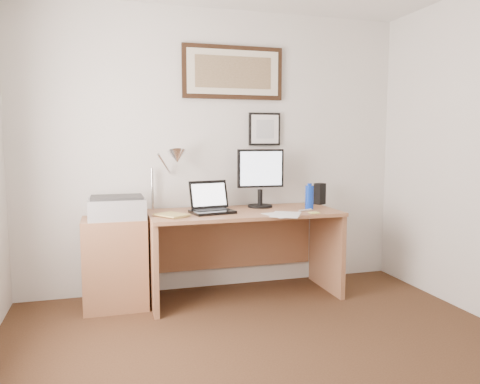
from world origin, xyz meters
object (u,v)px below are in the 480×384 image
object	(u,v)px
side_cabinet	(115,263)
laptop	(211,205)
water_bottle	(309,197)
printer	(117,207)
desk	(241,236)
lcd_monitor	(260,175)
book	(163,217)

from	to	relation	value
side_cabinet	laptop	xyz separation A→B (m)	(0.79, -0.04, 0.44)
water_bottle	printer	size ratio (longest dim) A/B	0.47
side_cabinet	desk	distance (m)	1.08
desk	laptop	distance (m)	0.42
side_cabinet	water_bottle	xyz separation A→B (m)	(1.65, -0.10, 0.49)
water_bottle	desk	distance (m)	0.69
water_bottle	side_cabinet	bearing A→B (deg)	176.60
laptop	lcd_monitor	distance (m)	0.57
side_cabinet	laptop	world-z (taller)	laptop
laptop	book	bearing A→B (deg)	-158.12
book	lcd_monitor	bearing A→B (deg)	20.06
side_cabinet	printer	xyz separation A→B (m)	(0.03, -0.02, 0.45)
printer	desk	bearing A→B (deg)	2.93
side_cabinet	desk	bearing A→B (deg)	1.89
lcd_monitor	printer	xyz separation A→B (m)	(-1.25, -0.14, -0.22)
water_bottle	printer	bearing A→B (deg)	177.18
water_bottle	printer	distance (m)	1.63
side_cabinet	book	world-z (taller)	book
desk	laptop	bearing A→B (deg)	-164.74
printer	book	bearing A→B (deg)	-29.50
lcd_monitor	printer	bearing A→B (deg)	-173.63
side_cabinet	lcd_monitor	size ratio (longest dim) A/B	1.40
water_bottle	printer	xyz separation A→B (m)	(-1.63, 0.08, -0.04)
book	printer	world-z (taller)	printer
side_cabinet	book	distance (m)	0.58
book	desk	world-z (taller)	book
laptop	printer	xyz separation A→B (m)	(-0.76, 0.02, 0.01)
side_cabinet	water_bottle	distance (m)	1.73
book	desk	bearing A→B (deg)	19.27
book	laptop	xyz separation A→B (m)	(0.42, 0.17, 0.05)
book	lcd_monitor	xyz separation A→B (m)	(0.91, 0.33, 0.28)
side_cabinet	desk	xyz separation A→B (m)	(1.07, 0.04, 0.15)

